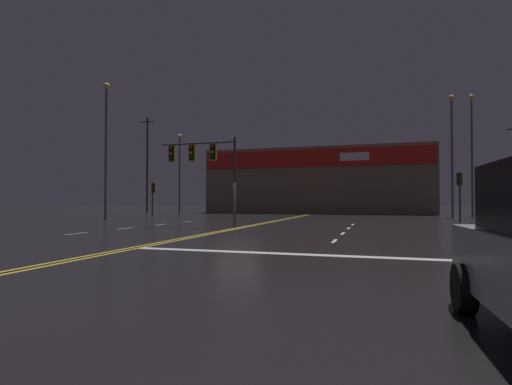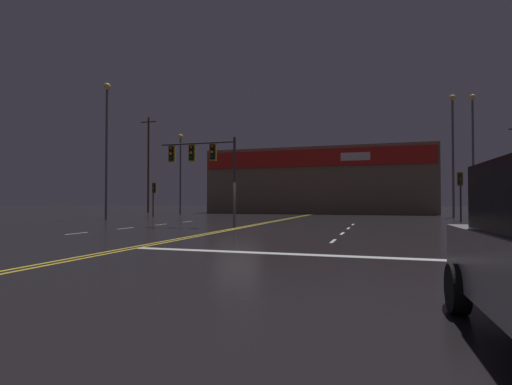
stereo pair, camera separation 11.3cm
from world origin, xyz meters
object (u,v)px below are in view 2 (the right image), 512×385
traffic_signal_corner_northeast (460,185)px  streetlight_near_left (107,134)px  streetlight_far_right (453,141)px  streetlight_median_approach (180,163)px  streetlight_near_right (473,141)px  traffic_signal_median (201,158)px  traffic_signal_corner_northwest (154,192)px

traffic_signal_corner_northeast → streetlight_near_left: streetlight_near_left is taller
streetlight_near_left → streetlight_far_right: size_ratio=0.99×
streetlight_median_approach → streetlight_far_right: streetlight_far_right is taller
streetlight_near_right → streetlight_median_approach: bearing=-177.9°
traffic_signal_median → traffic_signal_corner_northeast: size_ratio=1.41×
streetlight_median_approach → traffic_signal_corner_northeast: bearing=-18.1°
traffic_signal_median → streetlight_near_left: 13.22m
traffic_signal_corner_northeast → streetlight_median_approach: 29.13m
traffic_signal_corner_northwest → streetlight_near_left: 7.35m
streetlight_near_left → streetlight_near_right: streetlight_near_right is taller
streetlight_near_right → streetlight_far_right: bearing=-128.8°
traffic_signal_corner_northwest → streetlight_near_right: 30.59m
streetlight_near_left → streetlight_far_right: 30.07m
traffic_signal_corner_northeast → streetlight_near_right: (2.87, 10.11, 4.60)m
streetlight_far_right → streetlight_median_approach: bearing=176.8°
streetlight_near_right → streetlight_far_right: 3.46m
traffic_signal_median → streetlight_near_left: bearing=151.2°
streetlight_near_right → streetlight_far_right: streetlight_near_right is taller
traffic_signal_corner_northwest → streetlight_near_right: streetlight_near_right is taller
streetlight_near_left → streetlight_far_right: (27.32, 12.55, 0.04)m
traffic_signal_corner_northwest → streetlight_far_right: size_ratio=0.29×
traffic_signal_median → streetlight_median_approach: (-12.21, 20.32, 1.96)m
traffic_signal_corner_northeast → streetlight_near_right: 11.47m
streetlight_near_right → traffic_signal_median: bearing=-130.3°
traffic_signal_corner_northeast → streetlight_median_approach: (-27.52, 8.99, 3.26)m
streetlight_near_right → streetlight_far_right: (-2.16, -2.68, -0.30)m
traffic_signal_corner_northwest → streetlight_near_left: bearing=-98.1°
traffic_signal_corner_northeast → streetlight_near_left: 27.43m
streetlight_near_right → streetlight_near_left: bearing=-152.7°
streetlight_near_left → streetlight_median_approach: (-0.91, 14.11, -1.00)m
traffic_signal_corner_northwest → streetlight_near_left: (-0.81, -5.73, 4.53)m
traffic_signal_median → traffic_signal_corner_northeast: 19.09m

